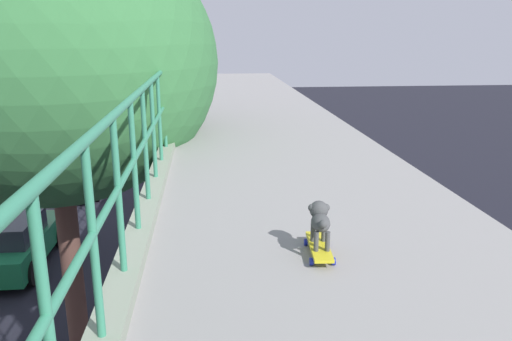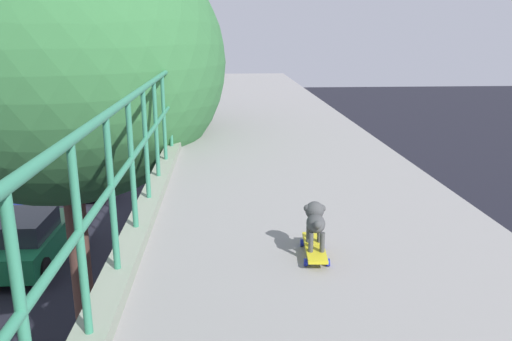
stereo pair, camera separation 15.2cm
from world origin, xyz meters
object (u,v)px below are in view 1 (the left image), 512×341
object	(u,v)px
car_white_seventh	(81,176)
small_dog	(320,219)
toy_skateboard	(319,247)
city_bus	(55,113)
car_green_fifth	(16,242)

from	to	relation	value
car_white_seventh	small_dog	distance (m)	19.30
toy_skateboard	small_dog	bearing A→B (deg)	82.54
toy_skateboard	city_bus	bearing A→B (deg)	109.85
small_dog	car_white_seventh	bearing A→B (deg)	109.46
car_green_fifth	city_bus	bearing A→B (deg)	101.42
city_bus	toy_skateboard	distance (m)	28.81
car_white_seventh	city_bus	bearing A→B (deg)	110.63
toy_skateboard	car_green_fifth	bearing A→B (deg)	121.10
small_dog	toy_skateboard	bearing A→B (deg)	-97.46
car_white_seventh	toy_skateboard	bearing A→B (deg)	-70.57
car_green_fifth	small_dog	size ratio (longest dim) A/B	11.50
car_green_fifth	small_dog	world-z (taller)	small_dog
car_white_seventh	city_bus	size ratio (longest dim) A/B	0.35
car_green_fifth	toy_skateboard	world-z (taller)	toy_skateboard
car_white_seventh	small_dog	bearing A→B (deg)	-70.54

